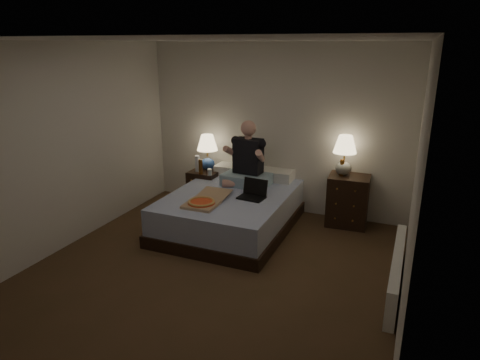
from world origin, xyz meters
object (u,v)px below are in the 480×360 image
at_px(laptop, 251,190).
at_px(pizza_box, 201,203).
at_px(nightstand_left, 205,189).
at_px(beer_bottle_left, 201,167).
at_px(nightstand_right, 348,200).
at_px(person, 247,154).
at_px(lamp_left, 208,153).
at_px(soda_can, 210,172).
at_px(water_bottle, 197,164).
at_px(radiator, 396,271).
at_px(lamp_right, 344,155).
at_px(bed, 232,210).
at_px(beer_bottle_right, 342,168).

distance_m(laptop, pizza_box, 0.69).
relative_size(nightstand_left, beer_bottle_left, 2.51).
xyz_separation_m(nightstand_right, person, (-1.41, -0.34, 0.62)).
bearing_deg(lamp_left, soda_can, -58.24).
relative_size(water_bottle, radiator, 0.16).
bearing_deg(soda_can, nightstand_right, 9.22).
bearing_deg(lamp_right, nightstand_right, 0.00).
bearing_deg(pizza_box, water_bottle, 119.28).
bearing_deg(lamp_right, pizza_box, -138.37).
distance_m(lamp_right, beer_bottle_left, 2.12).
relative_size(bed, person, 2.20).
height_order(soda_can, laptop, laptop).
distance_m(nightstand_left, lamp_left, 0.58).
height_order(nightstand_right, lamp_left, lamp_left).
bearing_deg(lamp_right, soda_can, -170.33).
bearing_deg(lamp_right, bed, -151.21).
height_order(bed, lamp_right, lamp_right).
distance_m(lamp_right, person, 1.36).
bearing_deg(person, lamp_left, 165.39).
distance_m(person, laptop, 0.68).
bearing_deg(soda_can, radiator, -23.38).
height_order(beer_bottle_left, beer_bottle_right, beer_bottle_right).
distance_m(lamp_right, beer_bottle_right, 0.17).
bearing_deg(lamp_left, pizza_box, -66.51).
bearing_deg(nightstand_right, lamp_left, 178.71).
relative_size(beer_bottle_left, radiator, 0.14).
xyz_separation_m(bed, soda_can, (-0.55, 0.43, 0.37)).
relative_size(nightstand_left, nightstand_right, 0.80).
distance_m(beer_bottle_left, beer_bottle_right, 2.08).
relative_size(bed, lamp_left, 3.66).
xyz_separation_m(lamp_left, water_bottle, (-0.11, -0.14, -0.15)).
bearing_deg(beer_bottle_right, lamp_right, 73.08).
xyz_separation_m(nightstand_right, water_bottle, (-2.28, -0.22, 0.34)).
distance_m(beer_bottle_left, radiator, 3.20).
xyz_separation_m(nightstand_left, soda_can, (0.17, -0.16, 0.34)).
bearing_deg(beer_bottle_left, laptop, -27.49).
bearing_deg(lamp_left, laptop, -37.02).
bearing_deg(radiator, nightstand_right, 116.43).
bearing_deg(pizza_box, nightstand_right, 38.92).
relative_size(bed, lamp_right, 3.66).
height_order(nightstand_left, lamp_left, lamp_left).
height_order(nightstand_left, beer_bottle_right, beer_bottle_right).
relative_size(laptop, pizza_box, 0.45).
bearing_deg(lamp_left, water_bottle, -127.26).
distance_m(bed, nightstand_right, 1.65).
height_order(beer_bottle_right, person, person).
relative_size(nightstand_left, lamp_right, 1.03).
relative_size(bed, nightstand_right, 2.85).
xyz_separation_m(lamp_left, lamp_right, (2.07, 0.08, 0.14)).
relative_size(lamp_left, pizza_box, 0.74).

